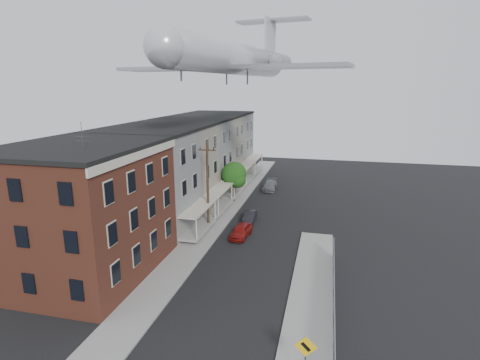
# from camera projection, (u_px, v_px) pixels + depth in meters

# --- Properties ---
(ground) EXTENTS (120.00, 120.00, 0.00)m
(ground) POSITION_uv_depth(u_px,v_px,m) (203.00, 353.00, 20.77)
(ground) COLOR black
(ground) RESTS_ON ground
(sidewalk_left) EXTENTS (3.00, 62.00, 0.12)m
(sidewalk_left) POSITION_uv_depth(u_px,v_px,m) (225.00, 210.00, 44.65)
(sidewalk_left) COLOR gray
(sidewalk_left) RESTS_ON ground
(sidewalk_right) EXTENTS (3.00, 26.00, 0.12)m
(sidewalk_right) POSITION_uv_depth(u_px,v_px,m) (310.00, 306.00, 25.17)
(sidewalk_right) COLOR gray
(sidewalk_right) RESTS_ON ground
(curb_left) EXTENTS (0.15, 62.00, 0.14)m
(curb_left) POSITION_uv_depth(u_px,v_px,m) (237.00, 211.00, 44.32)
(curb_left) COLOR gray
(curb_left) RESTS_ON ground
(curb_right) EXTENTS (0.15, 26.00, 0.14)m
(curb_right) POSITION_uv_depth(u_px,v_px,m) (288.00, 303.00, 25.50)
(curb_right) COLOR gray
(curb_right) RESTS_ON ground
(corner_building) EXTENTS (10.31, 12.30, 12.15)m
(corner_building) POSITION_uv_depth(u_px,v_px,m) (84.00, 210.00, 28.84)
(corner_building) COLOR #371A11
(corner_building) RESTS_ON ground
(row_house_a) EXTENTS (11.98, 7.00, 10.30)m
(row_house_a) POSITION_uv_depth(u_px,v_px,m) (143.00, 181.00, 37.81)
(row_house_a) COLOR slate
(row_house_a) RESTS_ON ground
(row_house_b) EXTENTS (11.98, 7.00, 10.30)m
(row_house_b) POSITION_uv_depth(u_px,v_px,m) (171.00, 167.00, 44.41)
(row_house_b) COLOR gray
(row_house_b) RESTS_ON ground
(row_house_c) EXTENTS (11.98, 7.00, 10.30)m
(row_house_c) POSITION_uv_depth(u_px,v_px,m) (192.00, 157.00, 51.02)
(row_house_c) COLOR slate
(row_house_c) RESTS_ON ground
(row_house_d) EXTENTS (11.98, 7.00, 10.30)m
(row_house_d) POSITION_uv_depth(u_px,v_px,m) (208.00, 149.00, 57.62)
(row_house_d) COLOR gray
(row_house_d) RESTS_ON ground
(row_house_e) EXTENTS (11.98, 7.00, 10.30)m
(row_house_e) POSITION_uv_depth(u_px,v_px,m) (221.00, 142.00, 64.22)
(row_house_e) COLOR slate
(row_house_e) RESTS_ON ground
(chainlink_fence) EXTENTS (0.06, 18.06, 1.90)m
(chainlink_fence) POSITION_uv_depth(u_px,v_px,m) (334.00, 305.00, 23.66)
(chainlink_fence) COLOR gray
(chainlink_fence) RESTS_ON ground
(warning_sign) EXTENTS (1.10, 0.11, 2.80)m
(warning_sign) POSITION_uv_depth(u_px,v_px,m) (306.00, 353.00, 18.08)
(warning_sign) COLOR #515156
(warning_sign) RESTS_ON ground
(utility_pole) EXTENTS (1.80, 0.26, 9.00)m
(utility_pole) POSITION_uv_depth(u_px,v_px,m) (208.00, 186.00, 37.89)
(utility_pole) COLOR black
(utility_pole) RESTS_ON ground
(street_tree) EXTENTS (3.22, 3.20, 5.20)m
(street_tree) POSITION_uv_depth(u_px,v_px,m) (235.00, 176.00, 47.48)
(street_tree) COLOR black
(street_tree) RESTS_ON ground
(car_near) EXTENTS (1.84, 3.88, 1.28)m
(car_near) POSITION_uv_depth(u_px,v_px,m) (241.00, 231.00, 36.76)
(car_near) COLOR maroon
(car_near) RESTS_ON ground
(car_mid) EXTENTS (1.38, 3.51, 1.14)m
(car_mid) POSITION_uv_depth(u_px,v_px,m) (250.00, 216.00, 41.04)
(car_mid) COLOR black
(car_mid) RESTS_ON ground
(car_far) EXTENTS (1.94, 4.51, 1.30)m
(car_far) POSITION_uv_depth(u_px,v_px,m) (270.00, 185.00, 53.71)
(car_far) COLOR slate
(car_far) RESTS_ON ground
(airplane) EXTENTS (24.68, 28.19, 8.10)m
(airplane) POSITION_uv_depth(u_px,v_px,m) (235.00, 58.00, 39.17)
(airplane) COLOR #BBBBBF
(airplane) RESTS_ON ground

